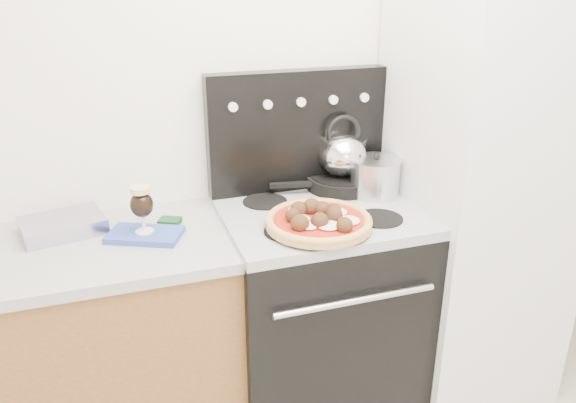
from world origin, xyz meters
name	(u,v)px	position (x,y,z in m)	size (l,w,h in m)	color
room_shell	(433,225)	(0.00, 0.29, 1.25)	(3.52, 3.01, 2.52)	beige
base_cabinet	(37,367)	(-1.02, 1.20, 0.43)	(1.45, 0.60, 0.86)	brown
countertop	(14,259)	(-1.02, 1.20, 0.88)	(1.48, 0.63, 0.04)	#B0B0B0
stove_body	(318,314)	(0.08, 1.18, 0.44)	(0.76, 0.65, 0.88)	black
cooktop	(320,215)	(0.08, 1.18, 0.90)	(0.76, 0.65, 0.04)	#ADADB2
backguard	(297,131)	(0.08, 1.45, 1.17)	(0.76, 0.08, 0.50)	black
fridge	(477,185)	(0.78, 1.15, 0.95)	(0.64, 0.68, 1.90)	silver
foil_sheet	(63,225)	(-0.87, 1.32, 0.93)	(0.28, 0.21, 0.06)	silver
oven_mitt	(145,235)	(-0.59, 1.19, 0.91)	(0.26, 0.15, 0.02)	#3450AE
beer_glass	(142,209)	(-0.59, 1.19, 1.01)	(0.08, 0.08, 0.18)	black
pizza_pan	(319,227)	(0.01, 1.02, 0.93)	(0.34, 0.34, 0.01)	black
pizza	(319,219)	(0.01, 1.02, 0.96)	(0.38, 0.38, 0.05)	#ECA053
skillet	(342,182)	(0.26, 1.38, 0.95)	(0.30, 0.30, 0.05)	black
tea_kettle	(343,151)	(0.26, 1.38, 1.08)	(0.20, 0.20, 0.22)	silver
stock_pot	(375,178)	(0.36, 1.26, 0.99)	(0.20, 0.20, 0.15)	silver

